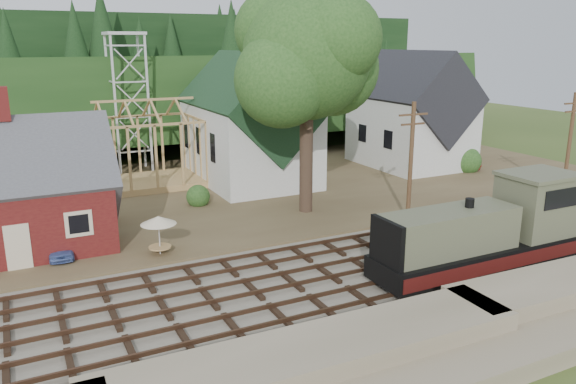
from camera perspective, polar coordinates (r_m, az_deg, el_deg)
name	(u,v)px	position (r m, az deg, el deg)	size (l,w,h in m)	color
ground	(363,271)	(29.90, 7.61, -7.93)	(140.00, 140.00, 0.00)	#384C1E
embankment	(485,347)	(24.12, 19.36, -14.63)	(64.00, 5.00, 1.60)	#7F7259
railroad_bed	(363,269)	(29.87, 7.62, -7.79)	(64.00, 11.00, 0.16)	#726B5B
village_flat	(236,190)	(45.05, -5.29, 0.23)	(64.00, 26.00, 0.30)	brown
hillside	(161,144)	(67.52, -12.80, 4.74)	(70.00, 28.00, 8.00)	#1E3F19
ridge	(132,127)	(82.97, -15.54, 6.42)	(80.00, 20.00, 12.00)	black
depot	(12,198)	(34.65, -26.22, -0.55)	(10.80, 7.41, 9.00)	#521214
church	(250,123)	(46.32, -3.88, 7.02)	(8.40, 15.17, 13.00)	silver
farmhouse	(411,116)	(54.01, 12.39, 7.51)	(8.40, 10.80, 10.60)	silver
timber_frame	(147,149)	(46.43, -14.13, 4.22)	(8.20, 6.20, 6.99)	tan
lattice_tower	(126,61)	(51.58, -16.15, 12.70)	(3.20, 3.20, 12.12)	silver
big_tree	(309,64)	(37.32, 2.11, 12.89)	(10.90, 8.40, 14.70)	#38281E
telegraph_pole_near	(411,161)	(36.68, 12.37, 3.11)	(2.20, 0.28, 8.00)	#4C331E
telegraph_pole_far	(570,143)	(47.46, 26.69, 4.51)	(2.20, 0.28, 8.00)	#4C331E
locomotive	(488,233)	(30.47, 19.69, -3.98)	(12.03, 3.01, 4.81)	black
car_blue	(61,247)	(32.96, -22.08, -5.18)	(1.26, 3.14, 1.07)	#556FB6
car_red	(454,163)	(53.29, 16.54, 2.88)	(2.22, 4.81, 1.34)	#AF130E
patio_set	(158,222)	(31.27, -13.03, -2.98)	(1.94, 1.94, 2.16)	silver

